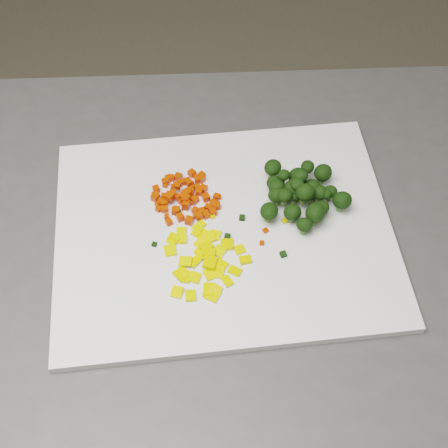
% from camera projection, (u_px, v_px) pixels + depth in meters
% --- Properties ---
extents(counter_block, '(1.17, 0.94, 0.90)m').
position_uv_depth(counter_block, '(247.00, 384.00, 1.19)').
color(counter_block, '#42423F').
rests_on(counter_block, ground).
extents(cutting_board, '(0.53, 0.47, 0.01)m').
position_uv_depth(cutting_board, '(224.00, 231.00, 0.84)').
color(cutting_board, white).
rests_on(cutting_board, counter_block).
extents(carrot_pile, '(0.10, 0.10, 0.03)m').
position_uv_depth(carrot_pile, '(183.00, 193.00, 0.85)').
color(carrot_pile, red).
rests_on(carrot_pile, cutting_board).
extents(pepper_pile, '(0.12, 0.12, 0.02)m').
position_uv_depth(pepper_pile, '(201.00, 259.00, 0.79)').
color(pepper_pile, yellow).
rests_on(pepper_pile, cutting_board).
extents(broccoli_pile, '(0.12, 0.12, 0.06)m').
position_uv_depth(broccoli_pile, '(298.00, 188.00, 0.84)').
color(broccoli_pile, black).
rests_on(broccoli_pile, cutting_board).
extents(carrot_cube_0, '(0.01, 0.01, 0.01)m').
position_uv_depth(carrot_cube_0, '(189.00, 197.00, 0.86)').
color(carrot_cube_0, red).
rests_on(carrot_cube_0, carrot_pile).
extents(carrot_cube_1, '(0.01, 0.01, 0.01)m').
position_uv_depth(carrot_cube_1, '(164.00, 203.00, 0.85)').
color(carrot_cube_1, red).
rests_on(carrot_cube_1, carrot_pile).
extents(carrot_cube_2, '(0.01, 0.01, 0.01)m').
position_uv_depth(carrot_cube_2, '(194.00, 175.00, 0.88)').
color(carrot_cube_2, red).
rests_on(carrot_cube_2, carrot_pile).
extents(carrot_cube_3, '(0.01, 0.01, 0.01)m').
position_uv_depth(carrot_cube_3, '(164.00, 196.00, 0.86)').
color(carrot_cube_3, red).
rests_on(carrot_cube_3, carrot_pile).
extents(carrot_cube_4, '(0.01, 0.01, 0.01)m').
position_uv_depth(carrot_cube_4, '(158.00, 209.00, 0.85)').
color(carrot_cube_4, red).
rests_on(carrot_cube_4, carrot_pile).
extents(carrot_cube_5, '(0.01, 0.01, 0.01)m').
position_uv_depth(carrot_cube_5, '(217.00, 197.00, 0.86)').
color(carrot_cube_5, red).
rests_on(carrot_cube_5, carrot_pile).
extents(carrot_cube_6, '(0.01, 0.01, 0.01)m').
position_uv_depth(carrot_cube_6, '(201.00, 179.00, 0.87)').
color(carrot_cube_6, red).
rests_on(carrot_cube_6, carrot_pile).
extents(carrot_cube_7, '(0.01, 0.01, 0.01)m').
position_uv_depth(carrot_cube_7, '(198.00, 188.00, 0.87)').
color(carrot_cube_7, red).
rests_on(carrot_cube_7, carrot_pile).
extents(carrot_cube_8, '(0.01, 0.01, 0.01)m').
position_uv_depth(carrot_cube_8, '(187.00, 193.00, 0.85)').
color(carrot_cube_8, red).
rests_on(carrot_cube_8, carrot_pile).
extents(carrot_cube_9, '(0.01, 0.01, 0.01)m').
position_uv_depth(carrot_cube_9, '(184.00, 206.00, 0.85)').
color(carrot_cube_9, red).
rests_on(carrot_cube_9, carrot_pile).
extents(carrot_cube_10, '(0.01, 0.01, 0.01)m').
position_uv_depth(carrot_cube_10, '(186.00, 198.00, 0.84)').
color(carrot_cube_10, red).
rests_on(carrot_cube_10, carrot_pile).
extents(carrot_cube_11, '(0.01, 0.01, 0.01)m').
position_uv_depth(carrot_cube_11, '(199.00, 192.00, 0.86)').
color(carrot_cube_11, red).
rests_on(carrot_cube_11, carrot_pile).
extents(carrot_cube_12, '(0.01, 0.01, 0.01)m').
position_uv_depth(carrot_cube_12, '(176.00, 184.00, 0.86)').
color(carrot_cube_12, red).
rests_on(carrot_cube_12, carrot_pile).
extents(carrot_cube_13, '(0.01, 0.01, 0.01)m').
position_uv_depth(carrot_cube_13, '(206.00, 198.00, 0.85)').
color(carrot_cube_13, red).
rests_on(carrot_cube_13, carrot_pile).
extents(carrot_cube_14, '(0.01, 0.01, 0.01)m').
position_uv_depth(carrot_cube_14, '(186.00, 192.00, 0.86)').
color(carrot_cube_14, red).
rests_on(carrot_cube_14, carrot_pile).
extents(carrot_cube_15, '(0.01, 0.01, 0.01)m').
position_uv_depth(carrot_cube_15, '(205.00, 213.00, 0.84)').
color(carrot_cube_15, red).
rests_on(carrot_cube_15, carrot_pile).
extents(carrot_cube_16, '(0.01, 0.01, 0.01)m').
position_uv_depth(carrot_cube_16, '(192.00, 173.00, 0.88)').
color(carrot_cube_16, red).
rests_on(carrot_cube_16, carrot_pile).
extents(carrot_cube_17, '(0.01, 0.01, 0.01)m').
position_uv_depth(carrot_cube_17, '(185.00, 182.00, 0.87)').
color(carrot_cube_17, red).
rests_on(carrot_cube_17, carrot_pile).
extents(carrot_cube_18, '(0.01, 0.01, 0.01)m').
position_uv_depth(carrot_cube_18, '(180.00, 217.00, 0.84)').
color(carrot_cube_18, red).
rests_on(carrot_cube_18, carrot_pile).
extents(carrot_cube_19, '(0.01, 0.01, 0.01)m').
position_uv_depth(carrot_cube_19, '(192.00, 185.00, 0.87)').
color(carrot_cube_19, red).
rests_on(carrot_cube_19, carrot_pile).
extents(carrot_cube_20, '(0.01, 0.01, 0.01)m').
position_uv_depth(carrot_cube_20, '(188.00, 180.00, 0.87)').
color(carrot_cube_20, red).
rests_on(carrot_cube_20, carrot_pile).
extents(carrot_cube_21, '(0.01, 0.01, 0.01)m').
position_uv_depth(carrot_cube_21, '(156.00, 189.00, 0.86)').
color(carrot_cube_21, red).
rests_on(carrot_cube_21, carrot_pile).
extents(carrot_cube_22, '(0.01, 0.01, 0.01)m').
position_uv_depth(carrot_cube_22, '(214.00, 202.00, 0.85)').
color(carrot_cube_22, red).
rests_on(carrot_cube_22, carrot_pile).
extents(carrot_cube_23, '(0.01, 0.01, 0.01)m').
position_uv_depth(carrot_cube_23, '(195.00, 210.00, 0.84)').
color(carrot_cube_23, red).
rests_on(carrot_cube_23, carrot_pile).
extents(carrot_cube_24, '(0.01, 0.01, 0.01)m').
position_uv_depth(carrot_cube_24, '(155.00, 197.00, 0.86)').
color(carrot_cube_24, red).
rests_on(carrot_cube_24, carrot_pile).
extents(carrot_cube_25, '(0.01, 0.01, 0.01)m').
position_uv_depth(carrot_cube_25, '(161.00, 202.00, 0.85)').
color(carrot_cube_25, red).
rests_on(carrot_cube_25, carrot_pile).
extents(carrot_cube_26, '(0.01, 0.01, 0.01)m').
position_uv_depth(carrot_cube_26, '(181.00, 183.00, 0.87)').
color(carrot_cube_26, red).
rests_on(carrot_cube_26, carrot_pile).
extents(carrot_cube_27, '(0.01, 0.01, 0.01)m').
position_uv_depth(carrot_cube_27, '(213.00, 212.00, 0.84)').
color(carrot_cube_27, red).
rests_on(carrot_cube_27, carrot_pile).
extents(carrot_cube_28, '(0.01, 0.01, 0.01)m').
position_uv_depth(carrot_cube_28, '(196.00, 215.00, 0.84)').
color(carrot_cube_28, red).
rests_on(carrot_cube_28, carrot_pile).
extents(carrot_cube_29, '(0.01, 0.01, 0.01)m').
position_uv_depth(carrot_cube_29, '(183.00, 201.00, 0.85)').
color(carrot_cube_29, red).
rests_on(carrot_cube_29, carrot_pile).
extents(carrot_cube_30, '(0.01, 0.01, 0.01)m').
position_uv_depth(carrot_cube_30, '(165.00, 182.00, 0.87)').
color(carrot_cube_30, red).
rests_on(carrot_cube_30, carrot_pile).
extents(carrot_cube_31, '(0.01, 0.01, 0.01)m').
position_uv_depth(carrot_cube_31, '(199.00, 216.00, 0.84)').
color(carrot_cube_31, red).
rests_on(carrot_cube_31, carrot_pile).
extents(carrot_cube_32, '(0.01, 0.01, 0.01)m').
position_uv_depth(carrot_cube_32, '(195.00, 200.00, 0.85)').
color(carrot_cube_32, red).
rests_on(carrot_cube_32, carrot_pile).
extents(carrot_cube_33, '(0.01, 0.01, 0.01)m').
position_uv_depth(carrot_cube_33, '(171.00, 178.00, 0.88)').
color(carrot_cube_33, red).
rests_on(carrot_cube_33, carrot_pile).
extents(carrot_cube_34, '(0.01, 0.01, 0.01)m').
position_uv_depth(carrot_cube_34, '(169.00, 194.00, 0.86)').
color(carrot_cube_34, red).
rests_on(carrot_cube_34, carrot_pile).
extents(carrot_cube_35, '(0.01, 0.01, 0.01)m').
position_uv_depth(carrot_cube_35, '(165.00, 209.00, 0.84)').
color(carrot_cube_35, red).
rests_on(carrot_cube_35, carrot_pile).
extents(carrot_cube_36, '(0.01, 0.01, 0.01)m').
position_uv_depth(carrot_cube_36, '(183.00, 196.00, 0.85)').
color(carrot_cube_36, red).
rests_on(carrot_cube_36, carrot_pile).
extents(carrot_cube_37, '(0.01, 0.01, 0.01)m').
position_uv_depth(carrot_cube_37, '(188.00, 192.00, 0.85)').
color(carrot_cube_37, red).
rests_on(carrot_cube_37, carrot_pile).
extents(carrot_cube_38, '(0.01, 0.01, 0.01)m').
position_uv_depth(carrot_cube_38, '(191.00, 187.00, 0.87)').
color(carrot_cube_38, red).
rests_on(carrot_cube_38, carrot_pile).
extents(carrot_cube_39, '(0.01, 0.01, 0.01)m').
position_uv_depth(carrot_cube_39, '(173.00, 193.00, 0.85)').
color(carrot_cube_39, red).
rests_on(carrot_cube_39, carrot_pile).
extents(carrot_cube_40, '(0.01, 0.01, 0.01)m').
position_uv_depth(carrot_cube_40, '(191.00, 184.00, 0.87)').
color(carrot_cube_40, red).
rests_on(carrot_cube_40, carrot_pile).
extents(carrot_cube_41, '(0.01, 0.01, 0.01)m').
position_uv_depth(carrot_cube_41, '(176.00, 186.00, 0.87)').
color(carrot_cube_41, red).
rests_on(carrot_cube_41, carrot_pile).
extents(carrot_cube_42, '(0.01, 0.01, 0.01)m').
position_uv_depth(carrot_cube_42, '(169.00, 222.00, 0.83)').
color(carrot_cube_42, red).
rests_on(carrot_cube_42, carrot_pile).
extents(carrot_cube_43, '(0.01, 0.01, 0.01)m').
position_uv_depth(carrot_cube_43, '(162.00, 209.00, 0.85)').
color(carrot_cube_43, red).
rests_on(carrot_cube_43, carrot_pile).
extents(carrot_cube_44, '(0.01, 0.01, 0.01)m').
position_uv_depth(carrot_cube_44, '(167.00, 217.00, 0.84)').
color(carrot_cube_44, red).
rests_on(carrot_cube_44, carrot_pile).
extents(carrot_cube_45, '(0.01, 0.01, 0.01)m').
position_uv_depth(carrot_cube_45, '(219.00, 197.00, 0.86)').
color(carrot_cube_45, red).
rests_on(carrot_cube_45, carrot_pile).
extents(carrot_cube_46, '(0.01, 0.01, 0.01)m').
position_uv_depth(carrot_cube_46, '(191.00, 202.00, 0.85)').
color(carrot_cube_46, red).
rests_on(carrot_cube_46, carrot_pile).
extents(carrot_cube_47, '(0.01, 0.01, 0.01)m').
position_uv_depth(carrot_cube_47, '(185.00, 195.00, 0.85)').
color(carrot_cube_47, red).
rests_on(carrot_cube_47, carrot_pile).
extents(carrot_cube_48, '(0.01, 0.01, 0.01)m').
position_uv_depth(carrot_cube_48, '(189.00, 221.00, 0.83)').
color(carrot_cube_48, red).
rests_on(carrot_cube_48, carrot_pile).
extents(carrot_cube_49, '(0.01, 0.01, 0.01)m').
position_uv_depth(carrot_cube_49, '(178.00, 197.00, 0.85)').
color(carrot_cube_49, red).
rests_on(carrot_cube_49, carrot_pile).
extents(carrot_cube_50, '(0.01, 0.01, 0.01)m').
position_uv_depth(carrot_cube_50, '(178.00, 186.00, 0.86)').
color(carrot_cube_50, red).
rests_on(carrot_cube_50, carrot_pile).
extents(carrot_cube_51, '(0.01, 0.01, 0.01)m').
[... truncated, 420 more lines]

